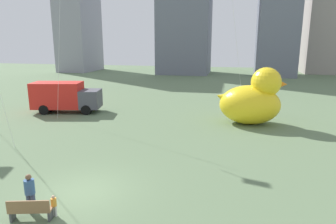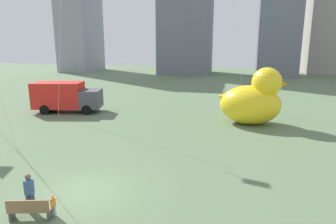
{
  "view_description": "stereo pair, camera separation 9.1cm",
  "coord_description": "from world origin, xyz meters",
  "px_view_note": "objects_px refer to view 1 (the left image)",
  "views": [
    {
      "loc": [
        6.32,
        -11.23,
        6.56
      ],
      "look_at": [
        2.66,
        5.57,
        2.54
      ],
      "focal_mm": 32.29,
      "sensor_mm": 36.0,
      "label": 1
    },
    {
      "loc": [
        6.41,
        -11.21,
        6.56
      ],
      "look_at": [
        2.66,
        5.57,
        2.54
      ],
      "focal_mm": 32.29,
      "sensor_mm": 36.0,
      "label": 2
    }
  ],
  "objects_px": {
    "park_bench": "(30,210)",
    "box_truck": "(65,97)",
    "giant_inflatable_duck": "(252,100)",
    "person_adult": "(30,191)",
    "person_child": "(54,205)"
  },
  "relations": [
    {
      "from": "park_bench",
      "to": "box_truck",
      "type": "height_order",
      "value": "box_truck"
    },
    {
      "from": "park_bench",
      "to": "giant_inflatable_duck",
      "type": "relative_size",
      "value": 0.29
    },
    {
      "from": "park_bench",
      "to": "giant_inflatable_duck",
      "type": "height_order",
      "value": "giant_inflatable_duck"
    },
    {
      "from": "park_bench",
      "to": "person_adult",
      "type": "height_order",
      "value": "person_adult"
    },
    {
      "from": "giant_inflatable_duck",
      "to": "person_child",
      "type": "bearing_deg",
      "value": -117.42
    },
    {
      "from": "park_bench",
      "to": "box_truck",
      "type": "xyz_separation_m",
      "value": [
        -8.28,
        16.53,
        0.98
      ]
    },
    {
      "from": "person_adult",
      "to": "box_truck",
      "type": "height_order",
      "value": "box_truck"
    },
    {
      "from": "park_bench",
      "to": "person_adult",
      "type": "bearing_deg",
      "value": 123.1
    },
    {
      "from": "person_adult",
      "to": "box_truck",
      "type": "distance_m",
      "value": 17.82
    },
    {
      "from": "person_child",
      "to": "park_bench",
      "type": "bearing_deg",
      "value": -144.17
    },
    {
      "from": "person_child",
      "to": "giant_inflatable_duck",
      "type": "distance_m",
      "value": 17.54
    },
    {
      "from": "person_adult",
      "to": "person_child",
      "type": "distance_m",
      "value": 1.13
    },
    {
      "from": "person_child",
      "to": "box_truck",
      "type": "distance_m",
      "value": 18.4
    },
    {
      "from": "person_child",
      "to": "person_adult",
      "type": "bearing_deg",
      "value": 175.41
    },
    {
      "from": "box_truck",
      "to": "park_bench",
      "type": "bearing_deg",
      "value": -63.41
    }
  ]
}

